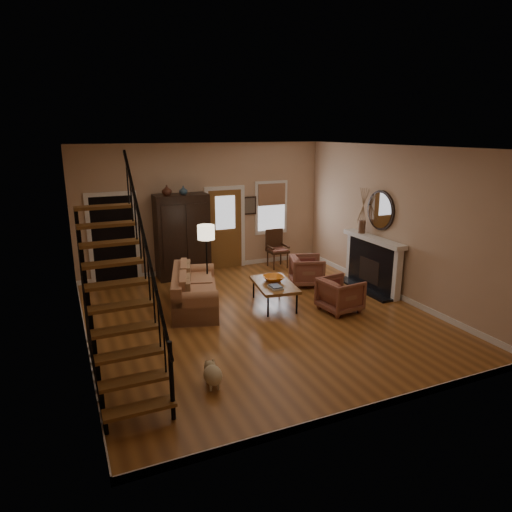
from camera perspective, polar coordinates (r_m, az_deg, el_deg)
name	(u,v)px	position (r m, az deg, el deg)	size (l,w,h in m)	color
room	(210,228)	(10.16, -5.76, 3.50)	(7.00, 7.33, 3.30)	#9B5C27
staircase	(118,276)	(6.74, -16.91, -2.43)	(0.94, 2.80, 3.20)	brown
fireplace	(374,258)	(10.89, 14.54, -0.27)	(0.33, 1.95, 2.30)	black
armoire	(182,236)	(11.48, -9.20, 2.43)	(1.30, 0.60, 2.10)	black
vase_a	(167,190)	(11.10, -11.09, 8.07)	(0.24, 0.24, 0.25)	#4C2619
vase_b	(183,190)	(11.20, -9.07, 8.12)	(0.20, 0.20, 0.21)	#334C60
sofa	(195,290)	(9.61, -7.66, -4.22)	(0.89, 2.06, 0.77)	#AE744F
coffee_table	(274,294)	(9.67, 2.29, -4.80)	(0.76, 1.30, 0.50)	brown
bowl	(273,278)	(9.72, 2.19, -2.81)	(0.44, 0.44, 0.11)	orange
books	(275,287)	(9.28, 2.45, -3.88)	(0.24, 0.32, 0.06)	beige
armchair_left	(340,295)	(9.51, 10.49, -4.78)	(0.74, 0.77, 0.70)	maroon
armchair_right	(307,271)	(10.98, 6.38, -1.84)	(0.75, 0.77, 0.71)	maroon
floor_lamp	(207,261)	(10.08, -6.16, -0.68)	(0.37, 0.37, 1.62)	black
side_chair	(278,249)	(12.29, 2.72, 0.88)	(0.54, 0.54, 1.02)	#3E2413
dog	(213,376)	(6.83, -5.42, -14.76)	(0.27, 0.45, 0.33)	beige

